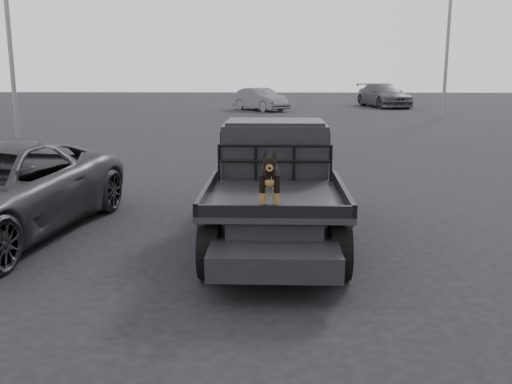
# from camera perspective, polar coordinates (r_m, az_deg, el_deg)

# --- Properties ---
(ground) EXTENTS (120.00, 120.00, 0.00)m
(ground) POSITION_cam_1_polar(r_m,az_deg,el_deg) (7.42, -2.13, -8.67)
(ground) COLOR black
(ground) RESTS_ON ground
(flatbed_ute) EXTENTS (2.00, 5.40, 0.92)m
(flatbed_ute) POSITION_cam_1_polar(r_m,az_deg,el_deg) (8.93, 1.86, -1.96)
(flatbed_ute) COLOR black
(flatbed_ute) RESTS_ON ground
(ute_cab) EXTENTS (1.72, 1.30, 0.88)m
(ute_cab) POSITION_cam_1_polar(r_m,az_deg,el_deg) (9.69, 1.90, 4.59)
(ute_cab) COLOR black
(ute_cab) RESTS_ON flatbed_ute
(headache_rack) EXTENTS (1.80, 0.08, 0.55)m
(headache_rack) POSITION_cam_1_polar(r_m,az_deg,el_deg) (8.98, 1.90, 2.91)
(headache_rack) COLOR black
(headache_rack) RESTS_ON flatbed_ute
(dog) EXTENTS (0.32, 0.60, 0.74)m
(dog) POSITION_cam_1_polar(r_m,az_deg,el_deg) (7.18, 1.38, 1.33)
(dog) COLOR black
(dog) RESTS_ON flatbed_ute
(distant_car_a) EXTENTS (3.93, 4.38, 1.44)m
(distant_car_a) POSITION_cam_1_polar(r_m,az_deg,el_deg) (37.38, 0.43, 9.26)
(distant_car_a) COLOR #54555A
(distant_car_a) RESTS_ON ground
(distant_car_b) EXTENTS (3.57, 6.05, 1.65)m
(distant_car_b) POSITION_cam_1_polar(r_m,az_deg,el_deg) (41.79, 12.67, 9.42)
(distant_car_b) COLOR #404045
(distant_car_b) RESTS_ON ground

